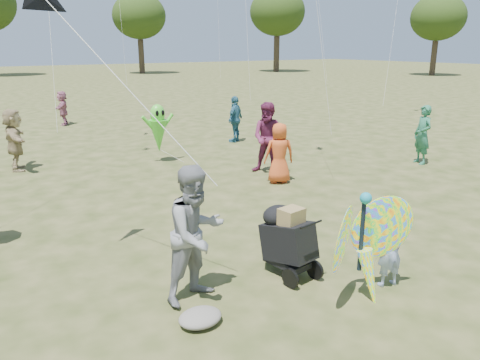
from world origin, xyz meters
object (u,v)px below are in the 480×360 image
at_px(child_girl, 390,250).
at_px(crowd_e, 269,138).
at_px(crowd_d, 15,140).
at_px(crowd_c, 235,119).
at_px(adult_man, 196,234).
at_px(butterfly_kite, 365,247).
at_px(jogging_stroller, 287,236).
at_px(crowd_f, 423,135).
at_px(crowd_j, 63,108).
at_px(alien_kite, 158,130).
at_px(crowd_a, 279,153).

bearing_deg(child_girl, crowd_e, -98.73).
bearing_deg(crowd_d, crowd_c, -82.59).
xyz_separation_m(adult_man, butterfly_kite, (1.89, -1.30, -0.18)).
bearing_deg(butterfly_kite, jogging_stroller, 108.88).
height_order(crowd_f, crowd_j, crowd_f).
distance_m(child_girl, crowd_c, 10.83).
bearing_deg(butterfly_kite, adult_man, 145.47).
distance_m(adult_man, crowd_c, 10.93).
xyz_separation_m(crowd_d, butterfly_kite, (2.74, -10.22, -0.09)).
xyz_separation_m(crowd_j, alien_kite, (0.64, -8.64, 0.23)).
height_order(crowd_c, crowd_d, crowd_d).
xyz_separation_m(crowd_a, crowd_c, (1.95, 4.99, 0.06)).
xyz_separation_m(child_girl, crowd_c, (3.95, 10.08, 0.26)).
relative_size(crowd_a, alien_kite, 0.89).
distance_m(crowd_f, crowd_j, 14.87).
bearing_deg(crowd_e, butterfly_kite, -66.49).
relative_size(crowd_d, alien_kite, 1.00).
distance_m(crowd_c, crowd_e, 4.37).
height_order(adult_man, crowd_d, adult_man).
bearing_deg(adult_man, alien_kite, 56.86).
distance_m(adult_man, crowd_e, 6.80).
height_order(crowd_a, alien_kite, alien_kite).
height_order(child_girl, crowd_c, crowd_c).
xyz_separation_m(adult_man, crowd_f, (9.23, 3.06, -0.09)).
distance_m(crowd_d, butterfly_kite, 10.58).
bearing_deg(crowd_j, child_girl, 21.96).
distance_m(crowd_a, butterfly_kite, 5.76).
bearing_deg(crowd_f, child_girl, -38.62).
height_order(child_girl, crowd_f, crowd_f).
distance_m(crowd_c, butterfly_kite, 11.10).
xyz_separation_m(crowd_j, jogging_stroller, (-0.73, -16.30, -0.13)).
xyz_separation_m(crowd_d, jogging_stroller, (2.34, -9.05, -0.25)).
distance_m(crowd_c, jogging_stroller, 10.23).
bearing_deg(crowd_c, crowd_j, -91.20).
distance_m(child_girl, crowd_f, 8.01).
bearing_deg(jogging_stroller, adult_man, 167.90).
bearing_deg(alien_kite, crowd_d, 159.42).
bearing_deg(crowd_f, adult_man, -52.84).
xyz_separation_m(crowd_d, alien_kite, (3.70, -1.39, 0.10)).
bearing_deg(crowd_f, alien_kite, -106.24).
distance_m(jogging_stroller, butterfly_kite, 1.25).
distance_m(adult_man, crowd_d, 8.97).
distance_m(crowd_d, alien_kite, 3.96).
bearing_deg(crowd_c, crowd_d, -31.79).
distance_m(crowd_e, alien_kite, 3.42).
height_order(crowd_e, crowd_f, crowd_e).
distance_m(crowd_j, jogging_stroller, 16.32).
distance_m(crowd_a, jogging_stroller, 4.97).
relative_size(adult_man, crowd_d, 1.10).
height_order(crowd_e, crowd_j, crowd_e).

